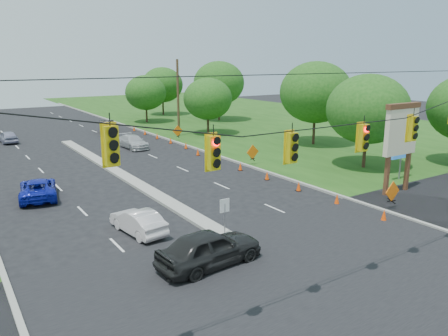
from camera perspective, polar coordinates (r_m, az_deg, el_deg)
ground at (r=18.48m, az=10.74°, el=-14.89°), size 160.00×160.00×0.00m
grass_right at (r=52.83m, az=19.30°, el=3.46°), size 40.00×160.00×0.06m
cross_street at (r=18.48m, az=10.74°, el=-14.89°), size 160.00×14.00×0.02m
curb_right at (r=47.58m, az=-5.67°, el=3.10°), size 0.25×110.00×0.16m
median at (r=35.56m, az=-13.33°, el=-0.89°), size 1.00×34.00×0.18m
median_sign at (r=22.17m, az=0.09°, el=-5.51°), size 0.55×0.06×2.05m
signal_span at (r=15.99m, az=13.88°, el=-0.47°), size 25.60×0.32×9.00m
utility_pole_far_right at (r=52.48m, az=-6.02°, el=9.05°), size 0.28×0.28×9.00m
pylon_sign at (r=31.66m, az=22.13°, el=4.08°), size 5.90×2.30×6.12m
cone_0 at (r=26.33m, az=20.17°, el=-5.79°), size 0.32×0.32×0.70m
cone_1 at (r=28.40m, az=14.54°, el=-3.95°), size 0.32×0.32×0.70m
cone_2 at (r=30.74m, az=9.73°, el=-2.35°), size 0.32×0.32×0.70m
cone_3 at (r=33.27m, az=5.64°, el=-0.96°), size 0.32×0.32×0.70m
cone_4 at (r=35.98m, az=2.15°, el=0.23°), size 0.32×0.32×0.70m
cone_5 at (r=38.80m, az=-0.85°, el=1.24°), size 0.32×0.32×0.70m
cone_6 at (r=41.73m, az=-3.43°, el=2.12°), size 0.32×0.32×0.70m
cone_7 at (r=45.02m, az=-4.99°, el=2.95°), size 0.32×0.32×0.70m
cone_8 at (r=48.08m, az=-6.98°, el=3.60°), size 0.32×0.32×0.70m
cone_9 at (r=51.20m, az=-8.73°, el=4.17°), size 0.32×0.32×0.70m
cone_10 at (r=54.37m, az=-10.29°, el=4.66°), size 0.32×0.32×0.70m
cone_11 at (r=57.57m, az=-11.67°, el=5.10°), size 0.32×0.32×0.70m
work_sign_0 at (r=28.22m, az=21.13°, el=-2.99°), size 1.27×0.58×1.37m
work_sign_1 at (r=37.76m, az=3.76°, el=2.01°), size 1.27×0.58×1.37m
work_sign_2 at (r=49.46m, az=-6.06°, el=4.78°), size 1.27×0.58×1.37m
tree_7 at (r=37.90m, az=18.28°, el=7.31°), size 6.72×6.72×7.84m
tree_8 at (r=47.47m, az=11.89°, el=9.64°), size 7.56×7.56×8.82m
tree_9 at (r=53.33m, az=-2.13°, el=9.02°), size 5.88×5.88×6.86m
tree_10 at (r=65.94m, az=-0.67°, el=11.03°), size 7.56×7.56×8.82m
tree_11 at (r=73.66m, az=-8.05°, el=10.70°), size 6.72×6.72×7.84m
tree_12 at (r=64.86m, az=-10.19°, el=9.67°), size 5.88×5.88×6.86m
black_sedan at (r=19.42m, az=-1.90°, el=-10.42°), size 5.03×2.36×1.66m
white_sedan at (r=23.41m, az=-11.17°, el=-6.86°), size 1.86×4.04×1.28m
blue_pickup at (r=31.12m, az=-23.13°, el=-2.48°), size 3.07×5.12×1.33m
silver_car_far at (r=46.13m, az=-11.82°, el=3.38°), size 2.10×4.73×1.35m
silver_car_oncoming at (r=53.77m, az=-26.41°, el=3.68°), size 1.87×4.01×1.33m
dark_car_receding at (r=56.76m, az=-14.98°, el=5.22°), size 2.63×4.89×1.53m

